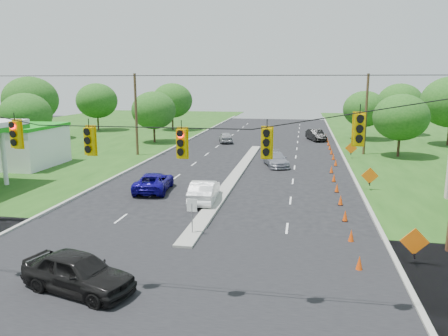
# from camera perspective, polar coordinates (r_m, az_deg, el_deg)

# --- Properties ---
(ground) EXTENTS (160.00, 160.00, 0.00)m
(ground) POSITION_cam_1_polar(r_m,az_deg,el_deg) (18.67, -8.91, -14.96)
(ground) COLOR black
(ground) RESTS_ON ground
(cross_street) EXTENTS (160.00, 14.00, 0.02)m
(cross_street) POSITION_cam_1_polar(r_m,az_deg,el_deg) (18.67, -8.91, -14.96)
(cross_street) COLOR black
(cross_street) RESTS_ON ground
(curb_left) EXTENTS (0.25, 110.00, 0.16)m
(curb_left) POSITION_cam_1_polar(r_m,az_deg,el_deg) (49.10, -8.60, 1.58)
(curb_left) COLOR gray
(curb_left) RESTS_ON ground
(curb_right) EXTENTS (0.25, 110.00, 0.16)m
(curb_right) POSITION_cam_1_polar(r_m,az_deg,el_deg) (46.69, 15.58, 0.78)
(curb_right) COLOR gray
(curb_right) RESTS_ON ground
(median) EXTENTS (1.00, 34.00, 0.18)m
(median) POSITION_cam_1_polar(r_m,az_deg,el_deg) (38.09, 1.48, -1.13)
(median) COLOR gray
(median) RESTS_ON ground
(median_sign) EXTENTS (0.55, 0.06, 2.05)m
(median_sign) POSITION_cam_1_polar(r_m,az_deg,el_deg) (23.48, -4.20, -5.43)
(median_sign) COLOR gray
(median_sign) RESTS_ON ground
(signal_span) EXTENTS (25.60, 0.32, 9.00)m
(signal_span) POSITION_cam_1_polar(r_m,az_deg,el_deg) (16.17, -10.77, -0.48)
(signal_span) COLOR #422D1C
(signal_span) RESTS_ON ground
(utility_pole_far_left) EXTENTS (0.28, 0.28, 9.00)m
(utility_pole_far_left) POSITION_cam_1_polar(r_m,az_deg,el_deg) (49.38, -11.40, 6.80)
(utility_pole_far_left) COLOR #422D1C
(utility_pole_far_left) RESTS_ON ground
(utility_pole_far_right) EXTENTS (0.28, 0.28, 9.00)m
(utility_pole_far_right) POSITION_cam_1_polar(r_m,az_deg,el_deg) (51.34, 18.04, 6.63)
(utility_pole_far_right) COLOR #422D1C
(utility_pole_far_right) RESTS_ON ground
(cone_0) EXTENTS (0.32, 0.32, 0.70)m
(cone_0) POSITION_cam_1_polar(r_m,az_deg,el_deg) (20.51, 17.26, -11.79)
(cone_0) COLOR #E1450A
(cone_0) RESTS_ON ground
(cone_1) EXTENTS (0.32, 0.32, 0.70)m
(cone_1) POSITION_cam_1_polar(r_m,az_deg,el_deg) (23.75, 16.28, -8.50)
(cone_1) COLOR #E1450A
(cone_1) RESTS_ON ground
(cone_2) EXTENTS (0.32, 0.32, 0.70)m
(cone_2) POSITION_cam_1_polar(r_m,az_deg,el_deg) (27.06, 15.55, -6.01)
(cone_2) COLOR #E1450A
(cone_2) RESTS_ON ground
(cone_3) EXTENTS (0.32, 0.32, 0.70)m
(cone_3) POSITION_cam_1_polar(r_m,az_deg,el_deg) (30.41, 14.99, -4.06)
(cone_3) COLOR #E1450A
(cone_3) RESTS_ON ground
(cone_4) EXTENTS (0.32, 0.32, 0.70)m
(cone_4) POSITION_cam_1_polar(r_m,az_deg,el_deg) (33.79, 14.54, -2.51)
(cone_4) COLOR #E1450A
(cone_4) RESTS_ON ground
(cone_5) EXTENTS (0.32, 0.32, 0.70)m
(cone_5) POSITION_cam_1_polar(r_m,az_deg,el_deg) (37.19, 14.17, -1.23)
(cone_5) COLOR #E1450A
(cone_5) RESTS_ON ground
(cone_6) EXTENTS (0.32, 0.32, 0.70)m
(cone_6) POSITION_cam_1_polar(r_m,az_deg,el_deg) (40.61, 13.86, -0.17)
(cone_6) COLOR #E1450A
(cone_6) RESTS_ON ground
(cone_7) EXTENTS (0.32, 0.32, 0.70)m
(cone_7) POSITION_cam_1_polar(r_m,az_deg,el_deg) (44.08, 14.38, 0.70)
(cone_7) COLOR #E1450A
(cone_7) RESTS_ON ground
(cone_8) EXTENTS (0.32, 0.32, 0.70)m
(cone_8) POSITION_cam_1_polar(r_m,az_deg,el_deg) (47.52, 14.11, 1.46)
(cone_8) COLOR #E1450A
(cone_8) RESTS_ON ground
(cone_9) EXTENTS (0.32, 0.32, 0.70)m
(cone_9) POSITION_cam_1_polar(r_m,az_deg,el_deg) (50.97, 13.87, 2.13)
(cone_9) COLOR #E1450A
(cone_9) RESTS_ON ground
(cone_10) EXTENTS (0.32, 0.32, 0.70)m
(cone_10) POSITION_cam_1_polar(r_m,az_deg,el_deg) (54.42, 13.66, 2.71)
(cone_10) COLOR #E1450A
(cone_10) RESTS_ON ground
(cone_11) EXTENTS (0.32, 0.32, 0.70)m
(cone_11) POSITION_cam_1_polar(r_m,az_deg,el_deg) (57.88, 13.48, 3.22)
(cone_11) COLOR #E1450A
(cone_11) RESTS_ON ground
(cone_12) EXTENTS (0.32, 0.32, 0.70)m
(cone_12) POSITION_cam_1_polar(r_m,az_deg,el_deg) (61.34, 13.31, 3.67)
(cone_12) COLOR #E1450A
(cone_12) RESTS_ON ground
(cone_13) EXTENTS (0.32, 0.32, 0.70)m
(cone_13) POSITION_cam_1_polar(r_m,az_deg,el_deg) (64.81, 13.17, 4.07)
(cone_13) COLOR #E1450A
(cone_13) RESTS_ON ground
(work_sign_0) EXTENTS (1.27, 0.58, 1.37)m
(work_sign_0) POSITION_cam_1_polar(r_m,az_deg,el_deg) (21.61, 23.62, -8.93)
(work_sign_0) COLOR black
(work_sign_0) RESTS_ON ground
(work_sign_1) EXTENTS (1.27, 0.58, 1.37)m
(work_sign_1) POSITION_cam_1_polar(r_m,az_deg,el_deg) (34.87, 18.51, -1.06)
(work_sign_1) COLOR black
(work_sign_1) RESTS_ON ground
(work_sign_2) EXTENTS (1.27, 0.58, 1.37)m
(work_sign_2) POSITION_cam_1_polar(r_m,az_deg,el_deg) (48.55, 16.26, 2.44)
(work_sign_2) COLOR black
(work_sign_2) RESTS_ON ground
(tree_2) EXTENTS (5.88, 5.88, 6.86)m
(tree_2) POSITION_cam_1_polar(r_m,az_deg,el_deg) (55.80, -24.47, 6.34)
(tree_2) COLOR black
(tree_2) RESTS_ON ground
(tree_3) EXTENTS (7.56, 7.56, 8.82)m
(tree_3) POSITION_cam_1_polar(r_m,az_deg,el_deg) (67.36, -23.96, 8.13)
(tree_3) COLOR black
(tree_3) RESTS_ON ground
(tree_4) EXTENTS (6.72, 6.72, 7.84)m
(tree_4) POSITION_cam_1_polar(r_m,az_deg,el_deg) (75.75, -16.27, 8.43)
(tree_4) COLOR black
(tree_4) RESTS_ON ground
(tree_5) EXTENTS (5.88, 5.88, 6.86)m
(tree_5) POSITION_cam_1_polar(r_m,az_deg,el_deg) (59.26, -9.18, 7.44)
(tree_5) COLOR black
(tree_5) RESTS_ON ground
(tree_6) EXTENTS (6.72, 6.72, 7.84)m
(tree_6) POSITION_cam_1_polar(r_m,az_deg,el_deg) (74.08, -6.78, 8.75)
(tree_6) COLOR black
(tree_6) RESTS_ON ground
(tree_9) EXTENTS (5.88, 5.88, 6.86)m
(tree_9) POSITION_cam_1_polar(r_m,az_deg,el_deg) (50.95, 22.10, 6.14)
(tree_9) COLOR black
(tree_9) RESTS_ON ground
(tree_11) EXTENTS (6.72, 6.72, 7.84)m
(tree_11) POSITION_cam_1_polar(r_m,az_deg,el_deg) (72.25, 21.97, 7.95)
(tree_11) COLOR black
(tree_11) RESTS_ON ground
(tree_12) EXTENTS (5.88, 5.88, 6.86)m
(tree_12) POSITION_cam_1_polar(r_m,az_deg,el_deg) (64.40, 17.88, 7.35)
(tree_12) COLOR black
(tree_12) RESTS_ON ground
(black_sedan) EXTENTS (5.12, 3.12, 1.63)m
(black_sedan) POSITION_cam_1_polar(r_m,az_deg,el_deg) (18.59, -18.54, -12.79)
(black_sedan) COLOR black
(black_sedan) RESTS_ON ground
(white_sedan) EXTENTS (1.96, 4.79, 1.54)m
(white_sedan) POSITION_cam_1_polar(r_m,az_deg,el_deg) (30.04, -2.60, -3.03)
(white_sedan) COLOR white
(white_sedan) RESTS_ON ground
(blue_pickup) EXTENTS (2.88, 5.31, 1.41)m
(blue_pickup) POSITION_cam_1_polar(r_m,az_deg,el_deg) (33.46, -9.14, -1.79)
(blue_pickup) COLOR #0F0679
(blue_pickup) RESTS_ON ground
(silver_car_far) EXTENTS (3.17, 5.10, 1.38)m
(silver_car_far) POSITION_cam_1_polar(r_m,az_deg,el_deg) (42.93, 6.78, 1.16)
(silver_car_far) COLOR gray
(silver_car_far) RESTS_ON ground
(silver_car_oncoming) EXTENTS (2.64, 4.48, 1.43)m
(silver_car_oncoming) POSITION_cam_1_polar(r_m,az_deg,el_deg) (58.93, 0.22, 4.03)
(silver_car_oncoming) COLOR #95969C
(silver_car_oncoming) RESTS_ON ground
(dark_car_receding) EXTENTS (2.97, 5.00, 1.56)m
(dark_car_receding) POSITION_cam_1_polar(r_m,az_deg,el_deg) (62.33, 11.91, 4.24)
(dark_car_receding) COLOR black
(dark_car_receding) RESTS_ON ground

